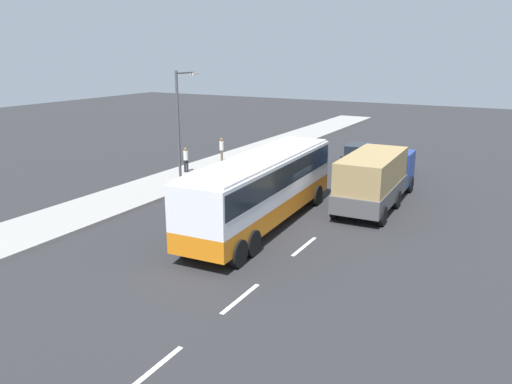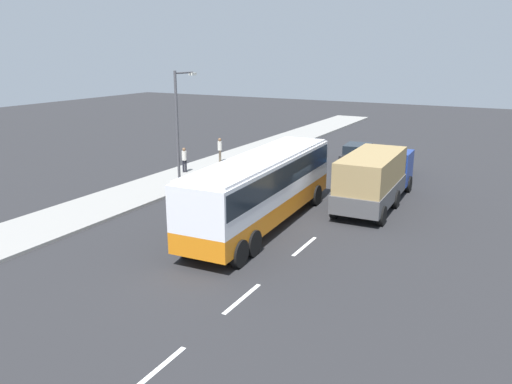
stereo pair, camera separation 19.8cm
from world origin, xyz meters
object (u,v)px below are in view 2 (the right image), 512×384
at_px(pedestrian_near_curb, 220,148).
at_px(pedestrian_at_crossing, 184,158).
at_px(cargo_truck, 375,176).
at_px(car_black_sedan, 358,154).
at_px(street_lamp, 179,121).
at_px(coach_bus, 263,183).
at_px(car_blue_saloon, 394,164).

bearing_deg(pedestrian_near_curb, pedestrian_at_crossing, 39.76).
distance_m(cargo_truck, car_black_sedan, 9.84).
bearing_deg(street_lamp, coach_bus, -115.48).
bearing_deg(car_black_sedan, car_blue_saloon, -125.88).
height_order(coach_bus, pedestrian_near_curb, coach_bus).
height_order(cargo_truck, car_blue_saloon, cargo_truck).
bearing_deg(coach_bus, cargo_truck, -35.38).
xyz_separation_m(pedestrian_near_curb, street_lamp, (-7.16, -1.81, 2.95)).
xyz_separation_m(cargo_truck, street_lamp, (-2.38, 11.07, 2.53)).
relative_size(cargo_truck, pedestrian_at_crossing, 5.07).
height_order(car_black_sedan, pedestrian_near_curb, pedestrian_near_curb).
relative_size(coach_bus, car_blue_saloon, 2.81).
height_order(car_blue_saloon, pedestrian_at_crossing, pedestrian_at_crossing).
height_order(coach_bus, pedestrian_at_crossing, coach_bus).
xyz_separation_m(pedestrian_at_crossing, street_lamp, (-3.25, -2.17, 3.02)).
bearing_deg(street_lamp, pedestrian_at_crossing, 33.70).
bearing_deg(car_black_sedan, cargo_truck, -163.38).
xyz_separation_m(coach_bus, car_blue_saloon, (13.15, -3.08, -1.30)).
xyz_separation_m(coach_bus, cargo_truck, (5.87, -3.75, -0.50)).
height_order(cargo_truck, car_black_sedan, cargo_truck).
xyz_separation_m(car_black_sedan, pedestrian_near_curb, (-4.28, 9.14, 0.36)).
relative_size(car_blue_saloon, pedestrian_at_crossing, 2.53).
height_order(coach_bus, car_black_sedan, coach_bus).
bearing_deg(car_black_sedan, pedestrian_near_curb, 109.31).
relative_size(pedestrian_near_curb, pedestrian_at_crossing, 1.06).
height_order(coach_bus, car_blue_saloon, coach_bus).
height_order(pedestrian_at_crossing, street_lamp, street_lamp).
xyz_separation_m(car_blue_saloon, street_lamp, (-9.66, 10.40, 3.33)).
relative_size(car_black_sedan, car_blue_saloon, 1.00).
relative_size(car_black_sedan, street_lamp, 0.62).
height_order(car_blue_saloon, street_lamp, street_lamp).
xyz_separation_m(car_black_sedan, car_blue_saloon, (-1.78, -3.07, -0.02)).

